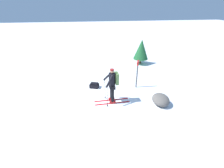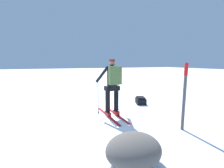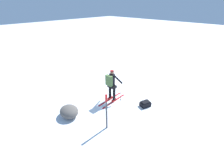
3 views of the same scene
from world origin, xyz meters
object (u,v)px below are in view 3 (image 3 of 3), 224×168
Objects in this scene: dropped_backpack at (145,104)px; rock_boulder at (69,111)px; skier at (112,84)px; trail_marker at (106,110)px.

rock_boulder is at bearing 55.69° from dropped_backpack.
skier is at bearing -103.40° from rock_boulder.
skier reaches higher than dropped_backpack.
skier is 1.06× the size of trail_marker.
dropped_backpack is 3.86m from rock_boulder.
dropped_backpack is at bearing -152.05° from skier.
skier is 2.99× the size of dropped_backpack.
skier is 1.88× the size of rock_boulder.
trail_marker is at bearing 82.32° from dropped_backpack.
trail_marker is (-1.29, 1.62, -0.05)m from skier.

